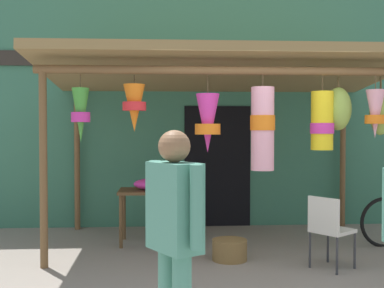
% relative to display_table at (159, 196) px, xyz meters
% --- Properties ---
extents(ground_plane, '(30.00, 30.00, 0.00)m').
position_rel_display_table_xyz_m(ground_plane, '(1.19, -1.28, -0.66)').
color(ground_plane, gray).
extents(shop_facade, '(11.19, 0.29, 4.46)m').
position_rel_display_table_xyz_m(shop_facade, '(1.19, 1.30, 1.56)').
color(shop_facade, '#387056').
rests_on(shop_facade, ground_plane).
extents(market_stall_canopy, '(4.87, 2.66, 2.61)m').
position_rel_display_table_xyz_m(market_stall_canopy, '(0.93, -0.25, 1.58)').
color(market_stall_canopy, brown).
rests_on(market_stall_canopy, ground_plane).
extents(display_table, '(1.12, 0.62, 0.76)m').
position_rel_display_table_xyz_m(display_table, '(0.00, 0.00, 0.00)').
color(display_table, brown).
rests_on(display_table, ground_plane).
extents(flower_heap_on_table, '(0.58, 0.40, 0.16)m').
position_rel_display_table_xyz_m(flower_heap_on_table, '(-0.05, -0.03, 0.18)').
color(flower_heap_on_table, '#D13399').
rests_on(flower_heap_on_table, display_table).
extents(folding_chair, '(0.56, 0.56, 0.84)m').
position_rel_display_table_xyz_m(folding_chair, '(1.96, -1.41, -0.16)').
color(folding_chair, beige).
rests_on(folding_chair, ground_plane).
extents(wicker_basket_by_table, '(0.43, 0.43, 0.25)m').
position_rel_display_table_xyz_m(wicker_basket_by_table, '(0.88, -0.95, -0.54)').
color(wicker_basket_by_table, brown).
rests_on(wicker_basket_by_table, ground_plane).
extents(vendor_in_orange, '(0.40, 0.52, 1.60)m').
position_rel_display_table_xyz_m(vendor_in_orange, '(0.14, -3.56, 0.28)').
color(vendor_in_orange, '#4C8E7A').
rests_on(vendor_in_orange, ground_plane).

